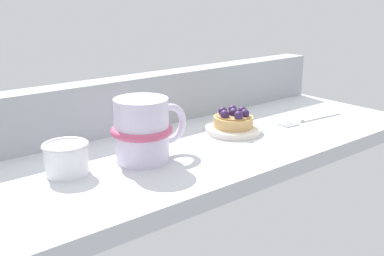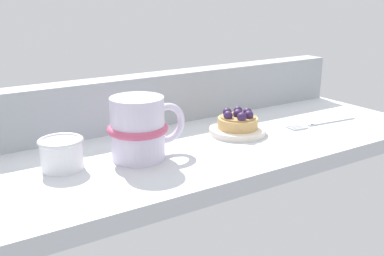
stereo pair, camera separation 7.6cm
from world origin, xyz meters
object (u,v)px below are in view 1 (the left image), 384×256
at_px(raspberry_tart, 234,119).
at_px(dessert_fork, 311,119).
at_px(dessert_plate, 233,130).
at_px(sugar_bowl, 66,158).
at_px(coffee_mug, 143,130).

relative_size(raspberry_tart, dessert_fork, 0.44).
height_order(dessert_plate, sugar_bowl, sugar_bowl).
relative_size(coffee_mug, sugar_bowl, 1.99).
xyz_separation_m(dessert_plate, raspberry_tart, (0.00, -0.00, 0.02)).
relative_size(dessert_plate, coffee_mug, 0.79).
bearing_deg(sugar_bowl, raspberry_tart, -1.31).
xyz_separation_m(dessert_plate, coffee_mug, (-0.21, -0.02, 0.04)).
bearing_deg(coffee_mug, dessert_plate, 4.24).
xyz_separation_m(dessert_plate, sugar_bowl, (-0.32, 0.01, 0.02)).
height_order(dessert_fork, sugar_bowl, sugar_bowl).
height_order(dessert_plate, raspberry_tart, raspberry_tart).
distance_m(raspberry_tart, sugar_bowl, 0.32).
distance_m(raspberry_tart, coffee_mug, 0.21).
height_order(dessert_plate, dessert_fork, dessert_plate).
bearing_deg(dessert_plate, sugar_bowl, 178.71).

